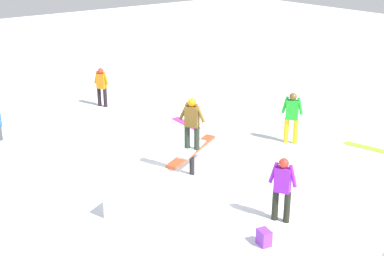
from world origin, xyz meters
TOP-DOWN VIEW (x-y plane):
  - ground_plane at (0.00, 0.00)m, footprint 60.00×60.00m
  - rail_feature at (0.00, 0.00)m, footprint 2.27×1.29m
  - snow_kicker_ramp at (-1.87, -0.91)m, footprint 2.27×2.13m
  - main_rider_on_rail at (0.00, 0.00)m, footprint 1.31×0.91m
  - bystander_orange at (1.04, 6.71)m, footprint 0.36×0.60m
  - bystander_purple at (0.07, -3.12)m, footprint 0.37×0.61m
  - bystander_green at (3.78, -0.06)m, footprint 0.43×0.60m
  - loose_snowboard_magenta at (2.31, 3.29)m, footprint 0.35×1.38m
  - loose_snowboard_lime at (5.28, -1.80)m, footprint 0.64×1.49m
  - backpack_on_snow at (-0.92, -3.60)m, footprint 0.28×0.34m

SIDE VIEW (x-z plane):
  - ground_plane at x=0.00m, z-range 0.00..0.00m
  - loose_snowboard_magenta at x=2.31m, z-range 0.00..0.02m
  - loose_snowboard_lime at x=5.28m, z-range 0.00..0.02m
  - backpack_on_snow at x=-0.92m, z-range 0.00..0.34m
  - snow_kicker_ramp at x=-1.87m, z-range 0.00..0.60m
  - rail_feature at x=0.00m, z-range 0.25..0.97m
  - bystander_orange at x=1.04m, z-range 0.09..1.54m
  - bystander_purple at x=0.07m, z-range 0.09..1.61m
  - bystander_green at x=3.78m, z-range 0.10..1.70m
  - main_rider_on_rail at x=0.00m, z-range 0.72..2.13m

